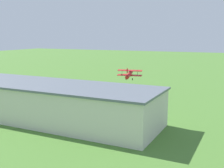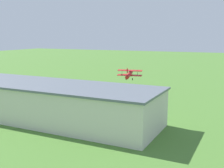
{
  "view_description": "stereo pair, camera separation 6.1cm",
  "coord_description": "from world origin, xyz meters",
  "px_view_note": "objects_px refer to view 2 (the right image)",
  "views": [
    {
      "loc": [
        -25.6,
        74.46,
        15.68
      ],
      "look_at": [
        5.08,
        8.34,
        3.14
      ],
      "focal_mm": 45.65,
      "sensor_mm": 36.0,
      "label": 1
    },
    {
      "loc": [
        -25.66,
        74.43,
        15.68
      ],
      "look_at": [
        5.08,
        8.34,
        3.14
      ],
      "focal_mm": 45.65,
      "sensor_mm": 36.0,
      "label": 2
    }
  ],
  "objects_px": {
    "hangar": "(53,102)",
    "person_watching_takeoff": "(44,93)",
    "person_at_fence_line": "(30,91)",
    "biplane": "(129,74)",
    "car_blue": "(18,93)"
  },
  "relations": [
    {
      "from": "biplane",
      "to": "person_watching_takeoff",
      "type": "height_order",
      "value": "biplane"
    },
    {
      "from": "hangar",
      "to": "biplane",
      "type": "distance_m",
      "value": 35.28
    },
    {
      "from": "hangar",
      "to": "biplane",
      "type": "relative_size",
      "value": 5.38
    },
    {
      "from": "hangar",
      "to": "biplane",
      "type": "height_order",
      "value": "hangar"
    },
    {
      "from": "biplane",
      "to": "person_watching_takeoff",
      "type": "xyz_separation_m",
      "value": [
        16.58,
        18.53,
        -3.57
      ]
    },
    {
      "from": "biplane",
      "to": "person_watching_takeoff",
      "type": "bearing_deg",
      "value": 48.17
    },
    {
      "from": "person_watching_takeoff",
      "to": "hangar",
      "type": "bearing_deg",
      "value": 132.68
    },
    {
      "from": "car_blue",
      "to": "person_at_fence_line",
      "type": "xyz_separation_m",
      "value": [
        -1.02,
        -3.76,
        -0.06
      ]
    },
    {
      "from": "hangar",
      "to": "person_at_fence_line",
      "type": "bearing_deg",
      "value": -40.25
    },
    {
      "from": "person_at_fence_line",
      "to": "biplane",
      "type": "bearing_deg",
      "value": -140.64
    },
    {
      "from": "person_at_fence_line",
      "to": "person_watching_takeoff",
      "type": "relative_size",
      "value": 1.04
    },
    {
      "from": "hangar",
      "to": "person_watching_takeoff",
      "type": "distance_m",
      "value": 22.9
    },
    {
      "from": "car_blue",
      "to": "hangar",
      "type": "bearing_deg",
      "value": 147.69
    },
    {
      "from": "hangar",
      "to": "person_at_fence_line",
      "type": "relative_size",
      "value": 24.34
    },
    {
      "from": "person_at_fence_line",
      "to": "person_watching_takeoff",
      "type": "height_order",
      "value": "person_at_fence_line"
    }
  ]
}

